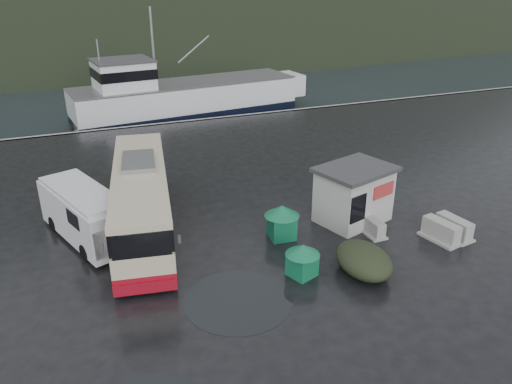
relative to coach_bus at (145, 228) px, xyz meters
name	(u,v)px	position (x,y,z in m)	size (l,w,h in m)	color
ground	(246,247)	(3.72, -3.34, 0.00)	(160.00, 160.00, 0.00)	black
harbor_water	(78,22)	(3.72, 106.66, 0.00)	(300.00, 180.00, 0.02)	black
quay_edge	(155,124)	(3.72, 16.66, 0.00)	(160.00, 0.60, 1.50)	#999993
coach_bus	(145,228)	(0.00, 0.00, 0.00)	(2.76, 10.84, 3.06)	beige
white_van	(89,238)	(-2.46, -0.04, 0.00)	(1.95, 5.64, 2.36)	silver
waste_bin_left	(302,275)	(4.97, -6.10, 0.00)	(0.96, 0.96, 1.34)	#126843
waste_bin_right	(281,237)	(5.47, -3.08, 0.00)	(1.10, 1.10, 1.54)	#126843
dome_tent	(363,272)	(7.27, -6.78, 0.00)	(1.97, 2.75, 1.08)	#242C1A
ticket_kiosk	(351,220)	(9.23, -2.78, 0.00)	(3.39, 2.57, 2.65)	#B7B7B3
jersey_barrier_a	(439,240)	(11.80, -5.84, 0.00)	(0.89, 1.79, 0.89)	#999993
jersey_barrier_b	(372,234)	(9.35, -4.29, 0.00)	(0.73, 1.47, 0.73)	#999993
jersey_barrier_c	(452,236)	(12.55, -5.78, 0.00)	(0.88, 1.77, 0.88)	#999993
fishing_trawler	(187,102)	(7.84, 22.86, 0.00)	(23.51, 5.17, 9.40)	silver
puddles	(211,335)	(0.68, -8.14, 0.01)	(7.40, 7.28, 0.01)	black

